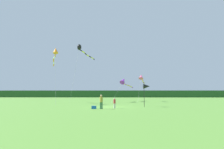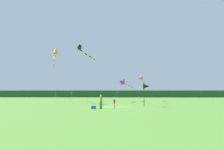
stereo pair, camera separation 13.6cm
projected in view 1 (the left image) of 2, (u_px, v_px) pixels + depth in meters
The scene contains 10 objects.
ground_plane at pixel (111, 107), 24.02m from camera, with size 120.00×120.00×0.00m, color #5B9338.
distant_treeline at pixel (115, 94), 68.92m from camera, with size 108.00×3.53×2.56m, color #234C23.
person_adult at pixel (101, 101), 21.47m from camera, with size 0.37×0.37×1.68m.
person_child at pixel (115, 103), 22.26m from camera, with size 0.27×0.27×1.25m.
cooler_box at pixel (94, 107), 21.48m from camera, with size 0.56×0.32×0.36m, color #1959B2.
banner_flag_pole at pixel (146, 87), 24.75m from camera, with size 0.90×0.70×3.40m.
kite_black at pixel (81, 49), 37.38m from camera, with size 3.77×7.03×11.85m.
kite_rainbow at pixel (141, 77), 37.67m from camera, with size 2.35×5.90×5.84m.
kite_orange at pixel (55, 53), 31.13m from camera, with size 3.43×7.90×9.62m.
kite_purple at pixel (124, 81), 38.09m from camera, with size 4.81×8.61×5.27m.
Camera 1 is at (0.75, -24.32, 2.01)m, focal length 28.94 mm.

